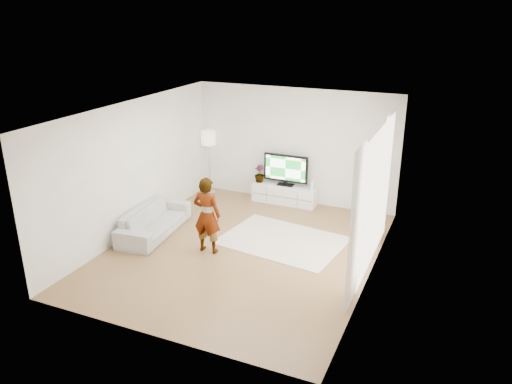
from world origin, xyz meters
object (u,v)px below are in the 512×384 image
at_px(media_console, 285,194).
at_px(sofa, 154,221).
at_px(rug, 282,240).
at_px(player, 207,215).
at_px(television, 286,169).
at_px(floor_lamp, 208,141).

bearing_deg(media_console, sofa, -124.74).
bearing_deg(rug, player, -138.78).
height_order(television, sofa, television).
xyz_separation_m(player, floor_lamp, (-1.59, 2.99, 0.60)).
height_order(media_console, floor_lamp, floor_lamp).
distance_m(rug, floor_lamp, 3.66).
xyz_separation_m(television, sofa, (-1.92, -2.80, -0.58)).
relative_size(media_console, television, 1.44).
xyz_separation_m(media_console, player, (-0.47, -3.06, 0.55)).
xyz_separation_m(media_console, rug, (0.70, -2.03, -0.22)).
bearing_deg(sofa, player, -107.04).
relative_size(player, sofa, 0.76).
height_order(rug, sofa, sofa).
bearing_deg(media_console, television, 90.00).
bearing_deg(sofa, floor_lamp, -3.07).
distance_m(media_console, player, 3.15).
height_order(media_console, player, player).
bearing_deg(floor_lamp, sofa, -87.15).
relative_size(player, floor_lamp, 0.94).
xyz_separation_m(rug, player, (-1.18, -1.03, 0.77)).
height_order(television, player, player).
bearing_deg(sofa, television, -40.39).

